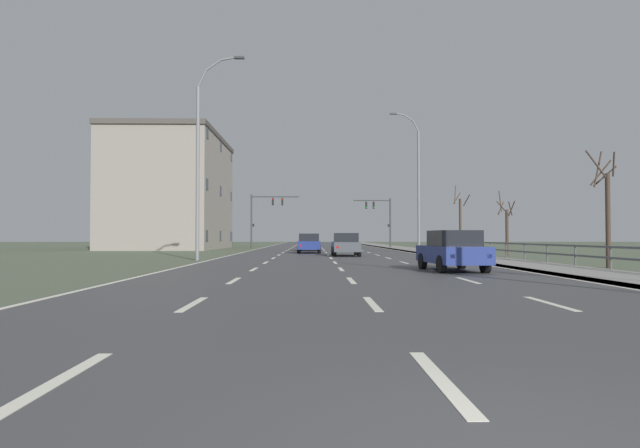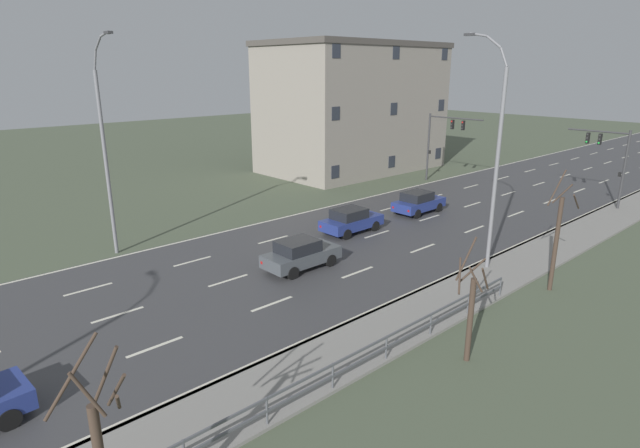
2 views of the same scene
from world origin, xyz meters
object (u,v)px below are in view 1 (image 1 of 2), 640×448
(car_mid_centre, at_px, (310,242))
(car_far_left, at_px, (452,250))
(car_near_right, at_px, (309,243))
(street_lamp_midground, at_px, (417,184))
(traffic_signal_left, at_px, (263,211))
(traffic_signal_right, at_px, (381,214))
(brick_building, at_px, (172,192))
(street_lamp_left_bank, at_px, (201,160))
(car_distant, at_px, (346,244))

(car_mid_centre, xyz_separation_m, car_far_left, (5.59, -28.52, 0.00))
(car_near_right, xyz_separation_m, car_far_left, (5.62, -21.74, 0.00))
(street_lamp_midground, distance_m, car_near_right, 10.12)
(traffic_signal_left, distance_m, car_far_left, 39.98)
(traffic_signal_left, bearing_deg, car_mid_centre, -62.05)
(traffic_signal_right, relative_size, car_far_left, 1.37)
(street_lamp_midground, bearing_deg, car_mid_centre, 145.85)
(street_lamp_midground, distance_m, car_far_left, 23.28)
(car_near_right, bearing_deg, traffic_signal_right, 65.42)
(brick_building, bearing_deg, car_far_left, -60.95)
(traffic_signal_left, bearing_deg, car_far_left, -74.26)
(street_lamp_left_bank, xyz_separation_m, car_distant, (8.58, 6.08, -4.84))
(street_lamp_midground, height_order, car_far_left, street_lamp_midground)
(street_lamp_midground, distance_m, traffic_signal_left, 21.19)
(traffic_signal_right, bearing_deg, car_mid_centre, -125.64)
(car_far_left, relative_size, brick_building, 0.24)
(car_mid_centre, relative_size, car_far_left, 0.98)
(street_lamp_left_bank, relative_size, car_mid_centre, 2.81)
(traffic_signal_left, bearing_deg, traffic_signal_right, 6.85)
(traffic_signal_right, bearing_deg, street_lamp_left_bank, -115.05)
(traffic_signal_left, height_order, brick_building, brick_building)
(street_lamp_left_bank, bearing_deg, car_near_right, 63.89)
(street_lamp_midground, bearing_deg, traffic_signal_left, 131.59)
(street_lamp_left_bank, relative_size, brick_building, 0.66)
(traffic_signal_left, height_order, car_mid_centre, traffic_signal_left)
(car_mid_centre, distance_m, brick_building, 18.18)
(street_lamp_midground, xyz_separation_m, car_distant, (-6.32, -7.06, -4.85))
(traffic_signal_left, xyz_separation_m, brick_building, (-9.84, -1.16, 1.99))
(traffic_signal_right, xyz_separation_m, brick_building, (-23.25, -2.77, 2.24))
(traffic_signal_left, bearing_deg, car_distant, -71.37)
(car_mid_centre, bearing_deg, traffic_signal_left, 117.26)
(street_lamp_midground, relative_size, street_lamp_left_bank, 1.00)
(car_mid_centre, relative_size, brick_building, 0.23)
(traffic_signal_right, xyz_separation_m, car_far_left, (-2.61, -39.95, -3.12))
(traffic_signal_right, bearing_deg, car_near_right, -114.32)
(street_lamp_midground, distance_m, traffic_signal_right, 17.51)
(traffic_signal_left, xyz_separation_m, car_mid_centre, (5.21, -9.82, -3.37))
(street_lamp_left_bank, bearing_deg, traffic_signal_left, 88.28)
(traffic_signal_right, bearing_deg, car_far_left, -93.74)
(street_lamp_midground, height_order, traffic_signal_right, street_lamp_midground)
(traffic_signal_right, height_order, car_distant, traffic_signal_right)
(street_lamp_left_bank, bearing_deg, brick_building, 107.90)
(traffic_signal_left, xyz_separation_m, car_far_left, (10.80, -38.34, -3.37))
(street_lamp_left_bank, relative_size, car_distant, 2.82)
(traffic_signal_left, relative_size, car_distant, 1.47)
(car_distant, distance_m, brick_building, 28.42)
(traffic_signal_right, distance_m, brick_building, 23.53)
(traffic_signal_right, bearing_deg, car_distant, -103.12)
(street_lamp_midground, xyz_separation_m, car_far_left, (-3.23, -22.53, -4.85))
(traffic_signal_right, relative_size, traffic_signal_left, 0.95)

